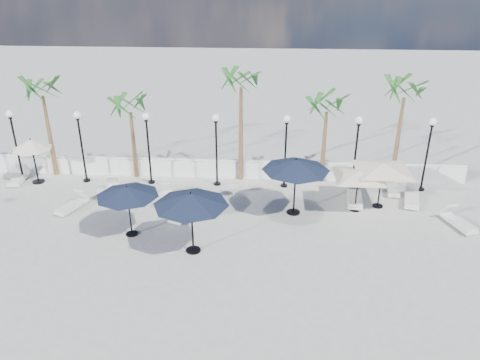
# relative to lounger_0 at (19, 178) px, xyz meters

# --- Properties ---
(ground) EXTENTS (100.00, 100.00, 0.00)m
(ground) POSITION_rel_lounger_0_xyz_m (10.56, -6.22, -0.23)
(ground) COLOR #9C9C97
(ground) RESTS_ON ground
(balustrade) EXTENTS (26.00, 0.30, 1.01)m
(balustrade) POSITION_rel_lounger_0_xyz_m (10.56, 1.28, 0.24)
(balustrade) COLOR white
(balustrade) RESTS_ON ground
(lamppost_0) EXTENTS (0.36, 0.36, 3.84)m
(lamppost_0) POSITION_rel_lounger_0_xyz_m (0.06, 0.28, 2.26)
(lamppost_0) COLOR black
(lamppost_0) RESTS_ON ground
(lamppost_1) EXTENTS (0.36, 0.36, 3.84)m
(lamppost_1) POSITION_rel_lounger_0_xyz_m (3.56, 0.28, 2.26)
(lamppost_1) COLOR black
(lamppost_1) RESTS_ON ground
(lamppost_2) EXTENTS (0.36, 0.36, 3.84)m
(lamppost_2) POSITION_rel_lounger_0_xyz_m (7.06, 0.28, 2.26)
(lamppost_2) COLOR black
(lamppost_2) RESTS_ON ground
(lamppost_3) EXTENTS (0.36, 0.36, 3.84)m
(lamppost_3) POSITION_rel_lounger_0_xyz_m (10.56, 0.28, 2.26)
(lamppost_3) COLOR black
(lamppost_3) RESTS_ON ground
(lamppost_4) EXTENTS (0.36, 0.36, 3.84)m
(lamppost_4) POSITION_rel_lounger_0_xyz_m (14.06, 0.28, 2.26)
(lamppost_4) COLOR black
(lamppost_4) RESTS_ON ground
(lamppost_5) EXTENTS (0.36, 0.36, 3.84)m
(lamppost_5) POSITION_rel_lounger_0_xyz_m (17.56, 0.28, 2.26)
(lamppost_5) COLOR black
(lamppost_5) RESTS_ON ground
(lamppost_6) EXTENTS (0.36, 0.36, 3.84)m
(lamppost_6) POSITION_rel_lounger_0_xyz_m (21.06, 0.28, 2.26)
(lamppost_6) COLOR black
(lamppost_6) RESTS_ON ground
(palm_0) EXTENTS (2.60, 2.60, 5.50)m
(palm_0) POSITION_rel_lounger_0_xyz_m (1.56, 1.08, 4.31)
(palm_0) COLOR brown
(palm_0) RESTS_ON ground
(palm_1) EXTENTS (2.60, 2.60, 4.70)m
(palm_1) POSITION_rel_lounger_0_xyz_m (6.06, 1.08, 3.53)
(palm_1) COLOR brown
(palm_1) RESTS_ON ground
(palm_2) EXTENTS (2.60, 2.60, 6.10)m
(palm_2) POSITION_rel_lounger_0_xyz_m (11.76, 1.08, 4.89)
(palm_2) COLOR brown
(palm_2) RESTS_ON ground
(palm_3) EXTENTS (2.60, 2.60, 4.90)m
(palm_3) POSITION_rel_lounger_0_xyz_m (16.06, 1.08, 3.72)
(palm_3) COLOR brown
(palm_3) RESTS_ON ground
(palm_4) EXTENTS (2.60, 2.60, 5.70)m
(palm_4) POSITION_rel_lounger_0_xyz_m (19.76, 1.08, 4.50)
(palm_4) COLOR brown
(palm_4) RESTS_ON ground
(lounger_0) EXTENTS (0.80, 1.87, 0.68)m
(lounger_0) POSITION_rel_lounger_0_xyz_m (0.00, 0.00, 0.00)
(lounger_0) COLOR silver
(lounger_0) RESTS_ON ground
(lounger_1) EXTENTS (0.90, 1.85, 0.66)m
(lounger_1) POSITION_rel_lounger_0_xyz_m (5.38, -1.18, -0.01)
(lounger_1) COLOR silver
(lounger_1) RESTS_ON ground
(lounger_2) EXTENTS (0.59, 1.66, 0.62)m
(lounger_2) POSITION_rel_lounger_0_xyz_m (8.09, -1.67, -0.02)
(lounger_2) COLOR silver
(lounger_2) RESTS_ON ground
(lounger_3) EXTENTS (1.16, 1.87, 0.67)m
(lounger_3) POSITION_rel_lounger_0_xyz_m (4.01, -2.86, -0.00)
(lounger_3) COLOR silver
(lounger_3) RESTS_ON ground
(lounger_4) EXTENTS (1.29, 2.10, 0.75)m
(lounger_4) POSITION_rel_lounger_0_xyz_m (9.45, -3.16, 0.02)
(lounger_4) COLOR silver
(lounger_4) RESTS_ON ground
(lounger_5) EXTENTS (0.95, 2.20, 0.80)m
(lounger_5) POSITION_rel_lounger_0_xyz_m (17.45, -1.26, 0.04)
(lounger_5) COLOR silver
(lounger_5) RESTS_ON ground
(lounger_6) EXTENTS (0.84, 1.85, 0.67)m
(lounger_6) POSITION_rel_lounger_0_xyz_m (19.57, -0.00, -0.00)
(lounger_6) COLOR silver
(lounger_6) RESTS_ON ground
(lounger_7) EXTENTS (1.16, 2.11, 0.75)m
(lounger_7) POSITION_rel_lounger_0_xyz_m (20.21, -1.14, 0.02)
(lounger_7) COLOR silver
(lounger_7) RESTS_ON ground
(lounger_8) EXTENTS (1.17, 1.94, 0.69)m
(lounger_8) POSITION_rel_lounger_0_xyz_m (21.66, -3.35, 0.00)
(lounger_8) COLOR silver
(lounger_8) RESTS_ON ground
(side_table_1) EXTENTS (0.52, 0.52, 0.51)m
(side_table_1) POSITION_rel_lounger_0_xyz_m (5.06, -1.80, 0.08)
(side_table_1) COLOR silver
(side_table_1) RESTS_ON ground
(side_table_2) EXTENTS (0.56, 0.56, 0.54)m
(side_table_2) POSITION_rel_lounger_0_xyz_m (11.53, -0.97, 0.10)
(side_table_2) COLOR silver
(side_table_2) RESTS_ON ground
(parasol_navy_left) EXTENTS (2.63, 2.63, 2.33)m
(parasol_navy_left) POSITION_rel_lounger_0_xyz_m (7.43, -4.90, 1.82)
(parasol_navy_left) COLOR black
(parasol_navy_left) RESTS_ON ground
(parasol_navy_mid) EXTENTS (2.97, 2.97, 2.66)m
(parasol_navy_mid) POSITION_rel_lounger_0_xyz_m (10.26, -6.00, 2.11)
(parasol_navy_mid) COLOR black
(parasol_navy_mid) RESTS_ON ground
(parasol_navy_right) EXTENTS (3.07, 3.07, 2.75)m
(parasol_navy_right) POSITION_rel_lounger_0_xyz_m (14.43, -2.56, 2.19)
(parasol_navy_right) COLOR black
(parasol_navy_right) RESTS_ON ground
(parasol_cream_sq_a) EXTENTS (4.87, 4.87, 2.39)m
(parasol_cream_sq_a) POSITION_rel_lounger_0_xyz_m (18.48, -1.68, 1.98)
(parasol_cream_sq_a) COLOR black
(parasol_cream_sq_a) RESTS_ON ground
(parasol_cream_sq_b) EXTENTS (4.32, 4.32, 2.16)m
(parasol_cream_sq_b) POSITION_rel_lounger_0_xyz_m (17.33, -2.11, 1.77)
(parasol_cream_sq_b) COLOR black
(parasol_cream_sq_b) RESTS_ON ground
(parasol_cream_small) EXTENTS (2.02, 2.02, 2.47)m
(parasol_cream_small) POSITION_rel_lounger_0_xyz_m (1.04, -0.02, 1.89)
(parasol_cream_small) COLOR black
(parasol_cream_small) RESTS_ON ground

